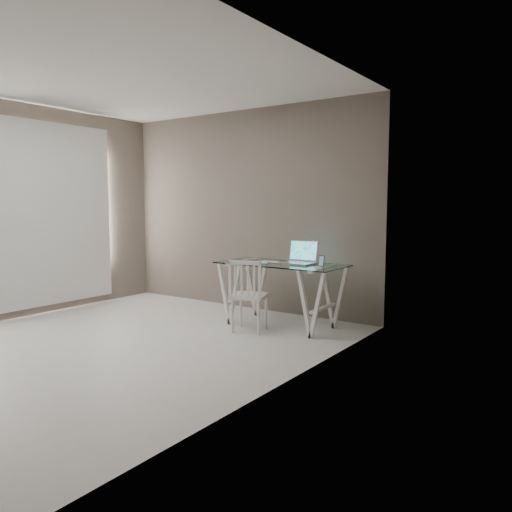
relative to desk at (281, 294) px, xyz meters
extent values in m
plane|color=beige|center=(-0.98, -1.61, -0.38)|extent=(4.50, 4.50, 0.00)
cube|color=white|center=(-0.98, -1.61, 2.32)|extent=(4.00, 4.50, 0.02)
cube|color=#61564C|center=(-0.98, 0.64, 0.97)|extent=(4.00, 0.02, 2.70)
cube|color=#61564C|center=(-2.98, -1.61, 0.97)|extent=(0.02, 4.50, 2.70)
cube|color=#61564C|center=(1.02, -1.61, 0.97)|extent=(0.02, 4.50, 2.70)
cube|color=white|center=(-2.92, -1.01, 0.92)|extent=(0.01, 1.80, 2.40)
cube|color=silver|center=(0.00, 0.00, 0.36)|extent=(1.50, 0.70, 0.01)
cube|color=silver|center=(-0.55, 0.00, -0.02)|extent=(0.24, 0.62, 0.72)
cube|color=silver|center=(0.55, 0.00, -0.02)|extent=(0.24, 0.62, 0.72)
cube|color=silver|center=(-0.17, -0.40, 0.02)|extent=(0.48, 0.48, 0.04)
cylinder|color=silver|center=(-0.27, -0.59, -0.19)|extent=(0.03, 0.03, 0.39)
cylinder|color=silver|center=(0.02, -0.49, -0.19)|extent=(0.03, 0.03, 0.39)
cylinder|color=silver|center=(-0.37, -0.30, -0.19)|extent=(0.03, 0.03, 0.39)
cylinder|color=silver|center=(-0.08, -0.20, -0.19)|extent=(0.03, 0.03, 0.39)
cube|color=silver|center=(-0.12, -0.56, 0.23)|extent=(0.37, 0.14, 0.42)
cube|color=silver|center=(0.18, 0.06, 0.37)|extent=(0.38, 0.27, 0.02)
cube|color=#19D899|center=(0.18, 0.22, 0.51)|extent=(0.38, 0.05, 0.25)
cube|color=silver|center=(-0.15, 0.02, 0.37)|extent=(0.30, 0.13, 0.01)
ellipsoid|color=white|center=(-0.12, -0.19, 0.38)|extent=(0.11, 0.07, 0.04)
cube|color=white|center=(0.58, -0.11, 0.37)|extent=(0.07, 0.07, 0.02)
cube|color=black|center=(0.58, -0.10, 0.44)|extent=(0.06, 0.03, 0.12)
camera|label=1|loc=(3.07, -4.91, 1.06)|focal=35.00mm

